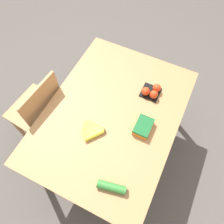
% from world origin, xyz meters
% --- Properties ---
extents(ground_plane, '(12.00, 12.00, 0.00)m').
position_xyz_m(ground_plane, '(0.00, 0.00, 0.00)').
color(ground_plane, '#4C4742').
extents(dining_table, '(1.33, 0.97, 0.72)m').
position_xyz_m(dining_table, '(0.00, 0.00, 0.63)').
color(dining_table, '#9E7044').
rests_on(dining_table, ground_plane).
extents(chair, '(0.45, 0.44, 0.90)m').
position_xyz_m(chair, '(-0.13, 0.65, 0.47)').
color(chair, '#A87547').
rests_on(chair, ground_plane).
extents(banana_bunch, '(0.15, 0.17, 0.04)m').
position_xyz_m(banana_bunch, '(-0.19, 0.05, 0.74)').
color(banana_bunch, brown).
rests_on(banana_bunch, dining_table).
extents(tomato_pack, '(0.14, 0.14, 0.08)m').
position_xyz_m(tomato_pack, '(0.30, -0.20, 0.76)').
color(tomato_pack, black).
rests_on(tomato_pack, dining_table).
extents(carrot_bag, '(0.16, 0.11, 0.06)m').
position_xyz_m(carrot_bag, '(-0.01, -0.25, 0.76)').
color(carrot_bag, orange).
rests_on(carrot_bag, dining_table).
extents(cucumber_near, '(0.09, 0.19, 0.05)m').
position_xyz_m(cucumber_near, '(-0.48, -0.23, 0.75)').
color(cucumber_near, '#2D702D').
rests_on(cucumber_near, dining_table).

